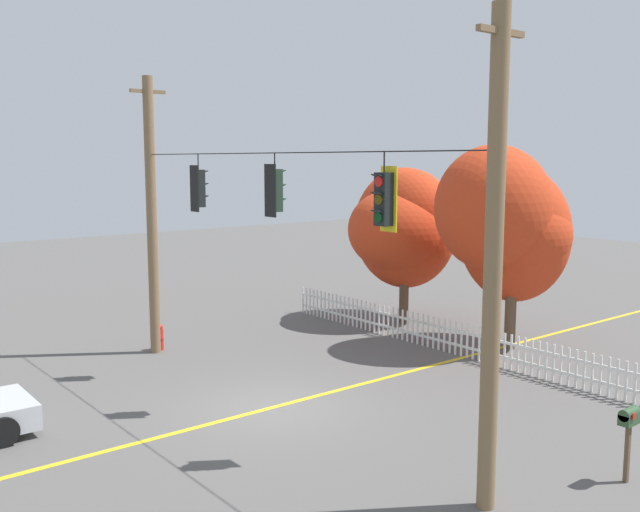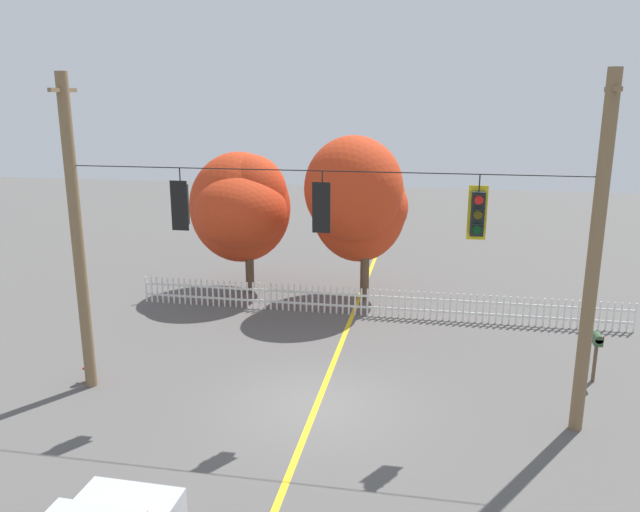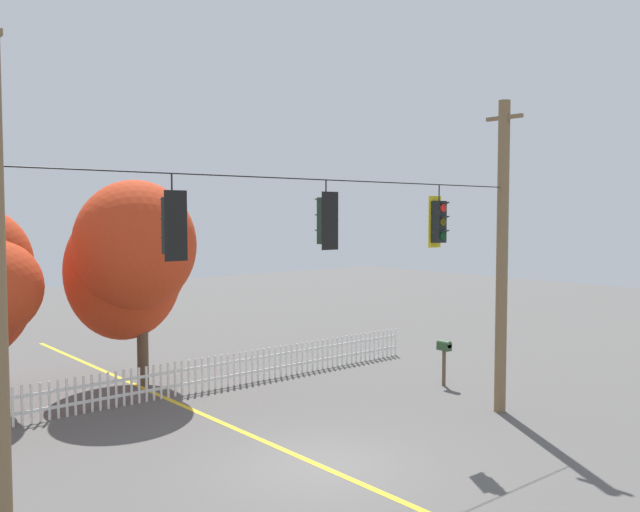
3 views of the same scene
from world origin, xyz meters
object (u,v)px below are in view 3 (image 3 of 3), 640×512
Objects in this scene: traffic_signal_northbound_primary at (173,225)px; traffic_signal_northbound_secondary at (326,221)px; traffic_signal_westbound_side at (438,222)px; autumn_maple_mid at (129,261)px; roadside_mailbox at (444,349)px.

traffic_signal_northbound_primary is 3.53m from traffic_signal_northbound_secondary.
traffic_signal_northbound_secondary is 0.95× the size of traffic_signal_westbound_side.
traffic_signal_northbound_secondary is 3.58m from traffic_signal_westbound_side.
traffic_signal_northbound_primary is 1.01× the size of traffic_signal_westbound_side.
traffic_signal_northbound_primary and traffic_signal_westbound_side have the same top height.
roadside_mailbox is at bearing -39.73° from autumn_maple_mid.
autumn_maple_mid reaches higher than traffic_signal_westbound_side.
traffic_signal_westbound_side is at bearing -66.65° from autumn_maple_mid.
traffic_signal_northbound_primary and traffic_signal_northbound_secondary have the same top height.
traffic_signal_northbound_secondary and traffic_signal_westbound_side have the same top height.
traffic_signal_northbound_secondary is (3.53, 0.00, 0.06)m from traffic_signal_northbound_primary.
roadside_mailbox is (7.17, 2.79, -4.03)m from traffic_signal_northbound_secondary.
traffic_signal_westbound_side reaches higher than roadside_mailbox.
roadside_mailbox is at bearing 37.64° from traffic_signal_westbound_side.
traffic_signal_westbound_side is at bearing 0.16° from traffic_signal_northbound_primary.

